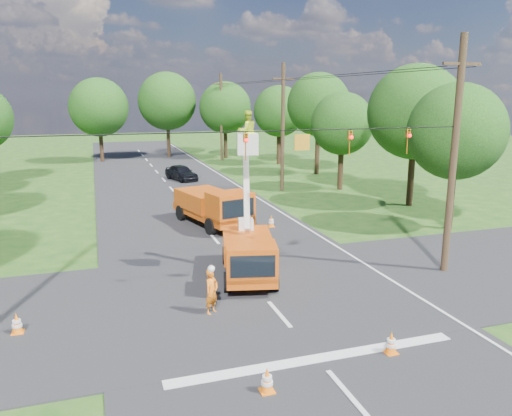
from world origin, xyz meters
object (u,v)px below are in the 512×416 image
object	(u,v)px
second_truck	(214,206)
tree_far_c	(225,108)
traffic_cone_1	(391,343)
tree_far_b	(167,101)
ground_worker	(212,292)
traffic_cone_3	(271,221)
traffic_cone_2	(255,250)
tree_right_b	(415,112)
tree_right_a	(456,132)
tree_right_e	(279,111)
bucket_truck	(248,243)
tree_far_a	(99,107)
traffic_cone_0	(267,380)
pole_right_mid	(283,127)
traffic_cone_6	(247,206)
pole_right_near	(454,155)
tree_right_c	(342,124)
distant_car	(181,173)
traffic_cone_4	(17,323)
pole_right_far	(221,117)

from	to	relation	value
second_truck	tree_far_c	world-z (taller)	tree_far_c
traffic_cone_1	tree_far_b	bearing A→B (deg)	89.13
ground_worker	traffic_cone_3	size ratio (longest dim) A/B	2.33
traffic_cone_2	tree_right_b	bearing A→B (deg)	28.70
tree_right_a	tree_right_e	distance (m)	29.00
bucket_truck	tree_far_b	distance (m)	43.51
tree_far_a	traffic_cone_2	bearing A→B (deg)	-80.89
traffic_cone_0	tree_far_b	size ratio (longest dim) A/B	0.07
traffic_cone_1	pole_right_mid	world-z (taller)	pole_right_mid
tree_right_a	tree_far_c	xyz separation A→B (m)	(-4.00, 36.00, 0.50)
tree_far_a	tree_right_b	bearing A→B (deg)	-57.17
traffic_cone_6	tree_right_e	bearing A→B (deg)	64.47
pole_right_near	tree_right_c	bearing A→B (deg)	76.11
tree_right_c	tree_right_e	xyz separation A→B (m)	(0.60, 16.00, 0.50)
traffic_cone_6	tree_far_a	distance (m)	31.15
bucket_truck	tree_right_e	distance (m)	36.08
pole_right_near	tree_right_a	world-z (taller)	pole_right_near
distant_car	traffic_cone_4	bearing A→B (deg)	-127.16
tree_far_a	tree_far_b	bearing A→B (deg)	14.04
bucket_truck	tree_right_c	distance (m)	21.88
ground_worker	traffic_cone_2	xyz separation A→B (m)	(3.40, 5.57, -0.47)
distant_car	traffic_cone_4	distance (m)	29.85
tree_far_a	tree_far_c	world-z (taller)	tree_far_a
traffic_cone_3	pole_right_near	xyz separation A→B (m)	(4.74, -9.35, 4.75)
traffic_cone_0	tree_far_b	xyz separation A→B (m)	(4.95, 51.29, 6.45)
traffic_cone_2	pole_right_near	world-z (taller)	pole_right_near
tree_right_e	traffic_cone_3	bearing A→B (deg)	-111.38
traffic_cone_0	traffic_cone_3	size ratio (longest dim) A/B	1.00
tree_right_b	tree_right_a	bearing A→B (deg)	-104.04
traffic_cone_0	traffic_cone_4	distance (m)	8.68
traffic_cone_3	tree_right_b	bearing A→B (deg)	13.24
traffic_cone_4	pole_right_mid	size ratio (longest dim) A/B	0.07
tree_right_a	second_truck	bearing A→B (deg)	159.68
traffic_cone_6	pole_right_mid	world-z (taller)	pole_right_mid
ground_worker	traffic_cone_3	distance (m)	12.09
tree_far_a	tree_far_c	size ratio (longest dim) A/B	1.04
bucket_truck	tree_right_a	size ratio (longest dim) A/B	0.84
distant_car	traffic_cone_3	world-z (taller)	distant_car
bucket_truck	tree_right_b	xyz separation A→B (m)	(14.92, 10.09, 4.93)
traffic_cone_2	tree_far_c	xyz separation A→B (m)	(8.32, 37.56, 5.70)
distant_car	tree_right_c	xyz separation A→B (m)	(11.65, -8.39, 4.61)
second_truck	tree_right_c	bearing A→B (deg)	18.41
second_truck	traffic_cone_0	world-z (taller)	second_truck
ground_worker	pole_right_near	world-z (taller)	pole_right_near
ground_worker	traffic_cone_6	xyz separation A→B (m)	(5.81, 14.76, -0.47)
distant_car	tree_far_a	bearing A→B (deg)	95.46
traffic_cone_6	pole_right_far	world-z (taller)	pole_right_far
pole_right_mid	tree_right_b	bearing A→B (deg)	-50.91
second_truck	tree_far_b	distance (m)	34.78
traffic_cone_0	traffic_cone_2	world-z (taller)	same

